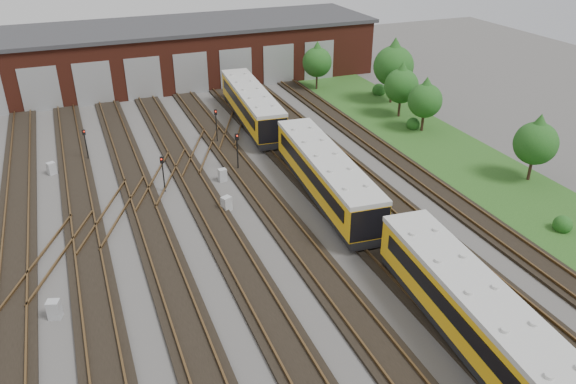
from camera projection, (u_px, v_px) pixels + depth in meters
name	position (u px, v px, depth m)	size (l,w,h in m)	color
ground	(280.00, 269.00, 31.85)	(120.00, 120.00, 0.00)	#494644
track_network	(274.00, 263.00, 32.23)	(30.40, 70.00, 0.33)	black
maintenance_shed	(152.00, 54.00, 63.26)	(51.00, 12.50, 6.35)	#552015
grass_verge	(451.00, 154.00, 46.36)	(8.00, 55.00, 0.05)	#1B4517
metro_train	(326.00, 175.00, 38.55)	(3.83, 46.72, 3.01)	black
signal_mast_0	(163.00, 169.00, 39.57)	(0.27, 0.26, 2.72)	black
signal_mast_1	(85.00, 141.00, 44.44)	(0.25, 0.24, 2.62)	black
signal_mast_2	(237.00, 147.00, 42.68)	(0.27, 0.25, 3.03)	black
signal_mast_3	(216.00, 122.00, 47.57)	(0.25, 0.24, 3.02)	black
relay_cabinet_0	(54.00, 309.00, 27.94)	(0.61, 0.51, 1.02)	#A9ACAF
relay_cabinet_1	(52.00, 168.00, 42.73)	(0.57, 0.48, 0.95)	#A9ACAF
relay_cabinet_2	(227.00, 204.00, 37.68)	(0.61, 0.51, 1.02)	#A9ACAF
relay_cabinet_3	(223.00, 175.00, 41.68)	(0.58, 0.48, 0.96)	#A9ACAF
relay_cabinet_4	(280.00, 140.00, 47.75)	(0.62, 0.51, 1.03)	#A9ACAF
tree_0	(317.00, 59.00, 60.71)	(3.19, 3.19, 5.28)	#321F16
tree_1	(402.00, 82.00, 52.75)	(3.24, 3.24, 5.37)	#321F16
tree_2	(394.00, 61.00, 56.12)	(4.05, 4.05, 6.70)	#321F16
tree_3	(425.00, 97.00, 49.49)	(3.04, 3.04, 5.03)	#321F16
tree_4	(537.00, 138.00, 40.48)	(3.15, 3.15, 5.22)	#321F16
bush_0	(563.00, 222.00, 35.33)	(1.20, 1.20, 1.20)	#134314
bush_1	(413.00, 122.00, 51.22)	(1.22, 1.22, 1.22)	#134314
bush_2	(379.00, 88.00, 60.18)	(1.43, 1.43, 1.43)	#134314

